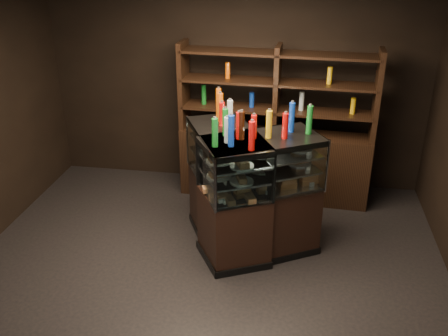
{
  "coord_description": "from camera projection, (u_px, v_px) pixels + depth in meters",
  "views": [
    {
      "loc": [
        0.87,
        -3.9,
        3.18
      ],
      "look_at": [
        0.14,
        0.66,
        1.01
      ],
      "focal_mm": 40.0,
      "sensor_mm": 36.0,
      "label": 1
    }
  ],
  "objects": [
    {
      "name": "bottles_top",
      "position": [
        245.0,
        122.0,
        4.98
      ],
      "size": [
        1.07,
        0.97,
        0.3
      ],
      "color": "#D8590A",
      "rests_on": "display_case"
    },
    {
      "name": "ground",
      "position": [
        200.0,
        287.0,
        4.96
      ],
      "size": [
        5.0,
        5.0,
        0.0
      ],
      "primitive_type": "plane",
      "color": "black",
      "rests_on": "ground"
    },
    {
      "name": "food_display",
      "position": [
        244.0,
        165.0,
        5.17
      ],
      "size": [
        1.23,
        1.11,
        0.42
      ],
      "color": "#C08744",
      "rests_on": "display_case"
    },
    {
      "name": "potted_conifer",
      "position": [
        278.0,
        212.0,
        5.37
      ],
      "size": [
        0.38,
        0.38,
        0.81
      ],
      "rotation": [
        0.0,
        0.0,
        -0.41
      ],
      "color": "black",
      "rests_on": "ground"
    },
    {
      "name": "room_shell",
      "position": [
        195.0,
        99.0,
        4.13
      ],
      "size": [
        5.02,
        5.02,
        3.01
      ],
      "color": "black",
      "rests_on": "ground"
    },
    {
      "name": "back_shelving",
      "position": [
        274.0,
        154.0,
        6.45
      ],
      "size": [
        2.44,
        0.54,
        2.0
      ],
      "rotation": [
        0.0,
        0.0,
        -0.05
      ],
      "color": "black",
      "rests_on": "ground"
    },
    {
      "name": "display_case",
      "position": [
        243.0,
        211.0,
        5.41
      ],
      "size": [
        1.59,
        1.38,
        1.35
      ],
      "rotation": [
        0.0,
        0.0,
        -0.3
      ],
      "color": "black",
      "rests_on": "ground"
    }
  ]
}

